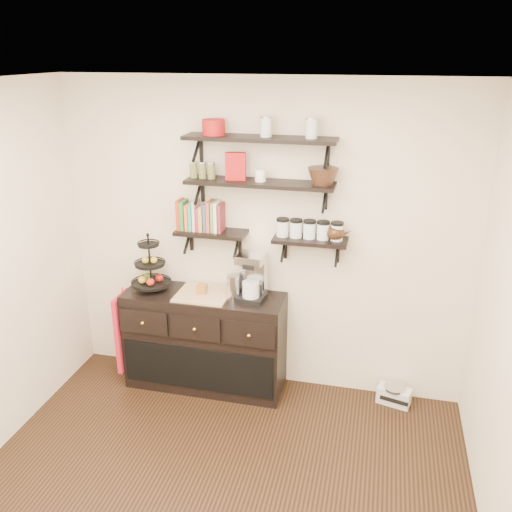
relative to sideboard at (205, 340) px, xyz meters
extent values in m
cube|color=white|center=(0.47, -1.51, 2.25)|extent=(3.50, 3.50, 0.02)
cube|color=white|center=(0.47, 0.24, 0.90)|extent=(3.50, 0.02, 2.70)
cube|color=black|center=(0.47, 0.10, 1.78)|extent=(1.20, 0.27, 0.03)
cube|color=black|center=(-0.05, 0.22, 1.67)|extent=(0.02, 0.03, 0.20)
cube|color=black|center=(0.99, 0.22, 1.67)|extent=(0.02, 0.03, 0.20)
cube|color=black|center=(0.47, 0.10, 1.43)|extent=(1.20, 0.27, 0.03)
cube|color=black|center=(-0.05, 0.22, 1.32)|extent=(0.02, 0.03, 0.20)
cube|color=black|center=(0.99, 0.22, 1.32)|extent=(0.02, 0.03, 0.20)
cube|color=black|center=(0.05, 0.11, 0.98)|extent=(0.60, 0.25, 0.03)
cube|color=black|center=(-0.17, 0.22, 0.87)|extent=(0.02, 0.03, 0.20)
cube|color=black|center=(0.27, 0.22, 0.87)|extent=(0.03, 0.03, 0.20)
cube|color=black|center=(0.89, 0.11, 0.98)|extent=(0.60, 0.25, 0.03)
cube|color=black|center=(0.67, 0.22, 0.87)|extent=(0.03, 0.03, 0.20)
cube|color=black|center=(1.11, 0.22, 0.87)|extent=(0.02, 0.03, 0.20)
cube|color=#B72F16|center=(-0.21, 0.12, 1.10)|extent=(0.02, 0.15, 0.20)
cube|color=#2B7536|center=(-0.17, 0.12, 1.12)|extent=(0.03, 0.15, 0.24)
cube|color=orange|center=(-0.14, 0.12, 1.10)|extent=(0.04, 0.15, 0.21)
cube|color=teal|center=(-0.10, 0.12, 1.12)|extent=(0.03, 0.15, 0.25)
cube|color=beige|center=(-0.07, 0.12, 1.11)|extent=(0.03, 0.15, 0.22)
cube|color=#9D1B53|center=(-0.03, 0.12, 1.13)|extent=(0.04, 0.15, 0.26)
cube|color=gold|center=(0.01, 0.12, 1.11)|extent=(0.03, 0.15, 0.23)
cube|color=#314B86|center=(0.05, 0.12, 1.10)|extent=(0.03, 0.15, 0.20)
cube|color=#BE4A2D|center=(0.09, 0.12, 1.12)|extent=(0.04, 0.15, 0.24)
cube|color=#5D8E4D|center=(0.13, 0.12, 1.10)|extent=(0.03, 0.15, 0.21)
cube|color=beige|center=(0.16, 0.12, 1.12)|extent=(0.03, 0.15, 0.25)
cube|color=maroon|center=(0.20, 0.12, 1.11)|extent=(0.02, 0.15, 0.22)
cylinder|color=silver|center=(0.66, 0.12, 1.06)|extent=(0.10, 0.10, 0.13)
cylinder|color=silver|center=(0.77, 0.12, 1.06)|extent=(0.10, 0.10, 0.13)
cylinder|color=silver|center=(0.88, 0.12, 1.06)|extent=(0.10, 0.10, 0.13)
cylinder|color=silver|center=(0.99, 0.12, 1.06)|extent=(0.10, 0.10, 0.13)
cylinder|color=silver|center=(1.10, 0.12, 1.06)|extent=(0.10, 0.10, 0.13)
cube|color=black|center=(0.00, 0.00, 0.00)|extent=(1.40, 0.45, 0.90)
cube|color=tan|center=(0.00, 0.00, 0.46)|extent=(0.45, 0.41, 0.02)
sphere|color=gold|center=(-0.47, -0.25, 0.25)|extent=(0.04, 0.04, 0.04)
sphere|color=gold|center=(0.00, -0.25, 0.25)|extent=(0.04, 0.04, 0.04)
sphere|color=gold|center=(0.47, -0.25, 0.25)|extent=(0.04, 0.04, 0.04)
cylinder|color=black|center=(-0.48, 0.00, 0.70)|extent=(0.02, 0.02, 0.50)
cylinder|color=black|center=(-0.48, 0.00, 0.51)|extent=(0.34, 0.34, 0.01)
cylinder|color=black|center=(-0.48, 0.00, 0.69)|extent=(0.26, 0.26, 0.02)
cylinder|color=black|center=(-0.48, 0.00, 0.87)|extent=(0.18, 0.18, 0.02)
sphere|color=#B21914|center=(-0.42, 0.04, 0.55)|extent=(0.07, 0.07, 0.07)
sphere|color=gold|center=(-0.52, 0.00, 0.72)|extent=(0.06, 0.06, 0.06)
cube|color=#955F22|center=(-0.01, 0.00, 0.50)|extent=(0.08, 0.08, 0.08)
cube|color=black|center=(0.43, 0.00, 0.47)|extent=(0.25, 0.23, 0.04)
cube|color=silver|center=(0.43, 0.07, 0.64)|extent=(0.23, 0.11, 0.35)
cube|color=silver|center=(0.43, 0.00, 0.82)|extent=(0.25, 0.23, 0.07)
cylinder|color=silver|center=(0.43, -0.02, 0.55)|extent=(0.16, 0.16, 0.13)
cylinder|color=silver|center=(0.27, -0.02, 0.56)|extent=(0.11, 0.11, 0.22)
cube|color=red|center=(-0.73, -0.10, 0.06)|extent=(0.04, 0.31, 0.72)
cube|color=silver|center=(1.67, 0.10, -0.38)|extent=(0.30, 0.20, 0.15)
cylinder|color=silver|center=(1.67, 0.10, -0.29)|extent=(0.23, 0.23, 0.02)
cube|color=black|center=(1.67, 0.02, -0.38)|extent=(0.24, 0.07, 0.04)
cube|color=#A51213|center=(0.27, 0.10, 1.56)|extent=(0.17, 0.08, 0.22)
cylinder|color=white|center=(0.48, 0.10, 1.50)|extent=(0.09, 0.09, 0.10)
cylinder|color=#A51213|center=(0.10, 0.10, 1.86)|extent=(0.18, 0.18, 0.12)
camera|label=1|loc=(1.42, -4.01, 2.43)|focal=38.00mm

